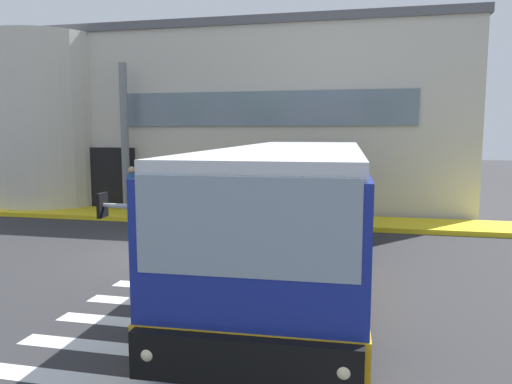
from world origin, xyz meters
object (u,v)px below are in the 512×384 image
object	(u,v)px
entry_support_column	(125,137)
bus_main_foreground	(296,214)
passenger_by_doorway	(160,187)
passenger_near_column	(133,187)
passenger_at_curb_edge	(175,189)
safety_bollard_yellow	(162,211)

from	to	relation	value
entry_support_column	bus_main_foreground	distance (m)	9.87
bus_main_foreground	passenger_by_doorway	distance (m)	8.13
passenger_near_column	passenger_at_curb_edge	xyz separation A→B (m)	(1.55, -0.03, -0.03)
passenger_by_doorway	safety_bollard_yellow	size ratio (longest dim) A/B	1.86
passenger_near_column	safety_bollard_yellow	size ratio (longest dim) A/B	1.86
entry_support_column	passenger_by_doorway	size ratio (longest dim) A/B	3.16
passenger_near_column	passenger_at_curb_edge	size ratio (longest dim) A/B	1.00
passenger_near_column	passenger_by_doorway	distance (m)	0.91
passenger_near_column	passenger_by_doorway	bearing A→B (deg)	28.03
passenger_near_column	safety_bollard_yellow	distance (m)	1.64
bus_main_foreground	passenger_at_curb_edge	xyz separation A→B (m)	(-4.82, 5.46, -0.25)
entry_support_column	passenger_by_doorway	xyz separation A→B (m)	(1.62, -0.68, -1.72)
safety_bollard_yellow	entry_support_column	bearing A→B (deg)	140.07
bus_main_foreground	passenger_near_column	xyz separation A→B (m)	(-6.37, 5.49, -0.22)
passenger_near_column	bus_main_foreground	bearing A→B (deg)	-40.73
entry_support_column	passenger_by_doorway	bearing A→B (deg)	-22.62
entry_support_column	passenger_near_column	bearing A→B (deg)	-53.41
entry_support_column	safety_bollard_yellow	world-z (taller)	entry_support_column
entry_support_column	safety_bollard_yellow	size ratio (longest dim) A/B	5.88
bus_main_foreground	passenger_by_doorway	size ratio (longest dim) A/B	6.26
safety_bollard_yellow	passenger_near_column	bearing A→B (deg)	152.38
safety_bollard_yellow	passenger_at_curb_edge	bearing A→B (deg)	71.79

